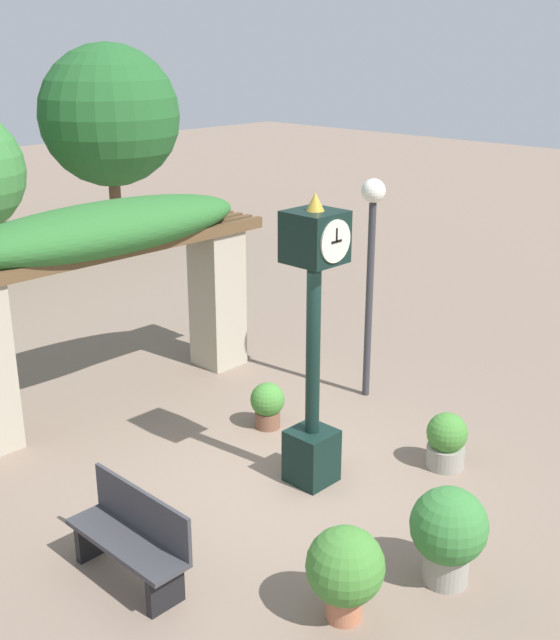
% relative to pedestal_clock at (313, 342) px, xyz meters
% --- Properties ---
extents(ground_plane, '(60.00, 60.00, 0.00)m').
position_rel_pedestal_clock_xyz_m(ground_plane, '(-0.28, 0.13, -1.70)').
color(ground_plane, '#7F6B5B').
extents(pedestal_clock, '(0.54, 0.59, 3.34)m').
position_rel_pedestal_clock_xyz_m(pedestal_clock, '(0.00, 0.00, 0.00)').
color(pedestal_clock, black).
rests_on(pedestal_clock, ground).
extents(pergola, '(5.05, 1.23, 2.81)m').
position_rel_pedestal_clock_xyz_m(pergola, '(-0.28, 3.40, 0.33)').
color(pergola, '#A89E89').
rests_on(pergola, ground).
extents(potted_plant_near_left, '(0.69, 0.69, 0.88)m').
position_rel_pedestal_clock_xyz_m(potted_plant_near_left, '(-1.53, -1.76, -1.20)').
color(potted_plant_near_left, '#B26B4C').
rests_on(potted_plant_near_left, ground).
extents(potted_plant_near_right, '(0.45, 0.45, 0.62)m').
position_rel_pedestal_clock_xyz_m(potted_plant_near_right, '(0.60, 1.31, -1.37)').
color(potted_plant_near_right, brown).
rests_on(potted_plant_near_right, ground).
extents(potted_plant_far_left, '(0.48, 0.48, 0.68)m').
position_rel_pedestal_clock_xyz_m(potted_plant_far_left, '(1.34, -0.93, -1.36)').
color(potted_plant_far_left, gray).
rests_on(potted_plant_far_left, ground).
extents(potted_plant_far_right, '(0.72, 0.72, 0.96)m').
position_rel_pedestal_clock_xyz_m(potted_plant_far_right, '(-0.48, -2.11, -1.16)').
color(potted_plant_far_right, gray).
rests_on(potted_plant_far_right, ground).
extents(park_bench, '(0.42, 1.40, 0.89)m').
position_rel_pedestal_clock_xyz_m(park_bench, '(-2.48, 0.03, -1.27)').
color(park_bench, '#38383D').
rests_on(park_bench, ground).
extents(lamp_post, '(0.32, 0.32, 3.09)m').
position_rel_pedestal_clock_xyz_m(lamp_post, '(2.30, 1.01, 0.53)').
color(lamp_post, '#333338').
rests_on(lamp_post, ground).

